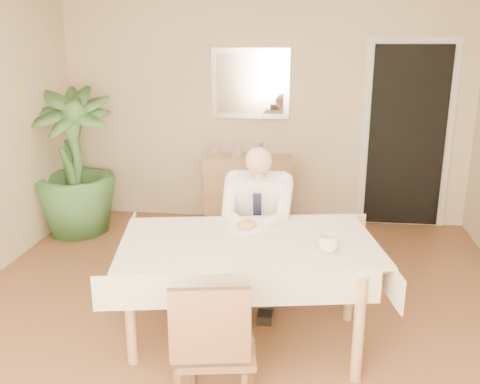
# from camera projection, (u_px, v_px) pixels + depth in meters

# --- Properties ---
(room) EXTENTS (5.00, 5.02, 2.60)m
(room) POSITION_uv_depth(u_px,v_px,m) (233.00, 156.00, 3.54)
(room) COLOR brown
(room) RESTS_ON ground
(window) EXTENTS (1.34, 0.04, 1.44)m
(window) POSITION_uv_depth(u_px,v_px,m) (75.00, 343.00, 1.15)
(window) COLOR silver
(window) RESTS_ON room
(doorway) EXTENTS (0.96, 0.07, 2.10)m
(doorway) POSITION_uv_depth(u_px,v_px,m) (406.00, 137.00, 5.78)
(doorway) COLOR silver
(doorway) RESTS_ON ground
(mirror) EXTENTS (0.86, 0.04, 0.76)m
(mirror) POSITION_uv_depth(u_px,v_px,m) (250.00, 84.00, 5.83)
(mirror) COLOR silver
(mirror) RESTS_ON room
(dining_table) EXTENTS (1.90, 1.33, 0.75)m
(dining_table) POSITION_uv_depth(u_px,v_px,m) (248.00, 252.00, 3.60)
(dining_table) COLOR tan
(dining_table) RESTS_ON ground
(chair_far) EXTENTS (0.45, 0.46, 0.87)m
(chair_far) POSITION_uv_depth(u_px,v_px,m) (260.00, 231.00, 4.48)
(chair_far) COLOR #452A17
(chair_far) RESTS_ON ground
(chair_near) EXTENTS (0.48, 0.48, 0.88)m
(chair_near) POSITION_uv_depth(u_px,v_px,m) (214.00, 345.00, 2.84)
(chair_near) COLOR #452A17
(chair_near) RESTS_ON ground
(seated_man) EXTENTS (0.48, 0.72, 1.24)m
(seated_man) POSITION_uv_depth(u_px,v_px,m) (257.00, 220.00, 4.16)
(seated_man) COLOR white
(seated_man) RESTS_ON ground
(plate) EXTENTS (0.26, 0.26, 0.02)m
(plate) POSITION_uv_depth(u_px,v_px,m) (246.00, 227.00, 3.80)
(plate) COLOR white
(plate) RESTS_ON dining_table
(food) EXTENTS (0.14, 0.14, 0.06)m
(food) POSITION_uv_depth(u_px,v_px,m) (246.00, 224.00, 3.79)
(food) COLOR olive
(food) RESTS_ON dining_table
(knife) EXTENTS (0.01, 0.13, 0.01)m
(knife) POSITION_uv_depth(u_px,v_px,m) (251.00, 228.00, 3.73)
(knife) COLOR silver
(knife) RESTS_ON dining_table
(fork) EXTENTS (0.01, 0.13, 0.01)m
(fork) POSITION_uv_depth(u_px,v_px,m) (239.00, 227.00, 3.74)
(fork) COLOR silver
(fork) RESTS_ON dining_table
(coffee_mug) EXTENTS (0.16, 0.16, 0.10)m
(coffee_mug) POSITION_uv_depth(u_px,v_px,m) (328.00, 244.00, 3.38)
(coffee_mug) COLOR white
(coffee_mug) RESTS_ON dining_table
(sideboard) EXTENTS (0.99, 0.39, 0.78)m
(sideboard) POSITION_uv_depth(u_px,v_px,m) (248.00, 189.00, 6.02)
(sideboard) COLOR tan
(sideboard) RESTS_ON ground
(photo_frame_left) EXTENTS (0.10, 0.02, 0.14)m
(photo_frame_left) POSITION_uv_depth(u_px,v_px,m) (214.00, 148.00, 6.00)
(photo_frame_left) COLOR silver
(photo_frame_left) RESTS_ON sideboard
(photo_frame_center) EXTENTS (0.10, 0.02, 0.14)m
(photo_frame_center) POSITION_uv_depth(u_px,v_px,m) (236.00, 148.00, 5.96)
(photo_frame_center) COLOR silver
(photo_frame_center) RESTS_ON sideboard
(photo_frame_right) EXTENTS (0.10, 0.02, 0.14)m
(photo_frame_right) POSITION_uv_depth(u_px,v_px,m) (258.00, 149.00, 5.95)
(photo_frame_right) COLOR silver
(photo_frame_right) RESTS_ON sideboard
(potted_palm) EXTENTS (1.05, 1.05, 1.54)m
(potted_palm) POSITION_uv_depth(u_px,v_px,m) (73.00, 163.00, 5.62)
(potted_palm) COLOR #305829
(potted_palm) RESTS_ON ground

